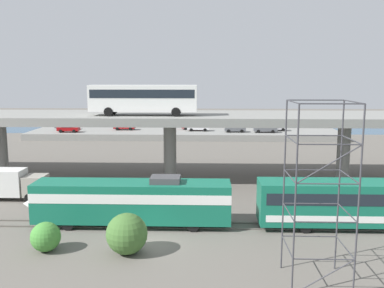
{
  "coord_description": "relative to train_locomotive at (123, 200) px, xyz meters",
  "views": [
    {
      "loc": [
        4.23,
        -29.5,
        12.29
      ],
      "look_at": [
        2.43,
        25.82,
        3.34
      ],
      "focal_mm": 39.72,
      "sensor_mm": 36.0,
      "label": 1
    }
  ],
  "objects": [
    {
      "name": "parked_car_5",
      "position": [
        4.02,
        53.41,
        -0.16
      ],
      "size": [
        4.39,
        1.95,
        1.5
      ],
      "color": "maroon",
      "rests_on": "pier_parking_lot"
    },
    {
      "name": "parked_car_2",
      "position": [
        18.47,
        49.33,
        -0.16
      ],
      "size": [
        4.52,
        1.97,
        1.5
      ],
      "rotation": [
        0.0,
        0.0,
        3.14
      ],
      "color": "#515459",
      "rests_on": "pier_parking_lot"
    },
    {
      "name": "parked_car_4",
      "position": [
        20.9,
        52.05,
        -0.16
      ],
      "size": [
        4.32,
        1.92,
        1.5
      ],
      "color": "#B7B7BC",
      "rests_on": "pier_parking_lot"
    },
    {
      "name": "ground_plane",
      "position": [
        2.58,
        -4.0,
        -2.19
      ],
      "size": [
        260.0,
        260.0,
        0.0
      ],
      "primitive_type": "plane",
      "color": "#605B54"
    },
    {
      "name": "rail_strip_far",
      "position": [
        2.58,
        0.7,
        -2.13
      ],
      "size": [
        110.0,
        0.12,
        0.12
      ],
      "primitive_type": "cube",
      "color": "#59544C",
      "rests_on": "ground_plane"
    },
    {
      "name": "parked_car_6",
      "position": [
        -20.21,
        48.41,
        -0.16
      ],
      "size": [
        4.23,
        1.82,
        1.5
      ],
      "color": "maroon",
      "rests_on": "pier_parking_lot"
    },
    {
      "name": "service_truck_west",
      "position": [
        -12.77,
        7.17,
        -0.55
      ],
      "size": [
        6.8,
        2.46,
        3.04
      ],
      "color": "#9E998C",
      "rests_on": "ground_plane"
    },
    {
      "name": "transit_bus_on_overpass",
      "position": [
        -0.2,
        14.01,
        7.7
      ],
      "size": [
        12.0,
        2.68,
        3.4
      ],
      "rotation": [
        0.0,
        0.0,
        3.14
      ],
      "color": "silver",
      "rests_on": "highway_overpass"
    },
    {
      "name": "harbor_water",
      "position": [
        2.58,
        74.0,
        -2.19
      ],
      "size": [
        140.0,
        36.0,
        0.01
      ],
      "primitive_type": "cube",
      "color": "#2D5170",
      "rests_on": "ground_plane"
    },
    {
      "name": "train_locomotive",
      "position": [
        0.0,
        0.0,
        0.0
      ],
      "size": [
        17.19,
        3.04,
        4.18
      ],
      "rotation": [
        0.0,
        0.0,
        3.14
      ],
      "color": "#14664C",
      "rests_on": "ground_plane"
    },
    {
      "name": "pier_parking_lot",
      "position": [
        2.58,
        51.0,
        -1.56
      ],
      "size": [
        62.03,
        11.31,
        1.26
      ],
      "primitive_type": "cube",
      "color": "gray",
      "rests_on": "ground_plane"
    },
    {
      "name": "rail_strip_near",
      "position": [
        2.58,
        -0.7,
        -2.13
      ],
      "size": [
        110.0,
        0.12,
        0.12
      ],
      "primitive_type": "cube",
      "color": "#59544C",
      "rests_on": "ground_plane"
    },
    {
      "name": "parked_car_0",
      "position": [
        -9.79,
        52.39,
        -0.16
      ],
      "size": [
        4.33,
        1.96,
        1.5
      ],
      "rotation": [
        0.0,
        0.0,
        3.14
      ],
      "color": "maroon",
      "rests_on": "pier_parking_lot"
    },
    {
      "name": "parked_car_1",
      "position": [
        -22.06,
        52.7,
        -0.16
      ],
      "size": [
        4.22,
        1.87,
        1.5
      ],
      "rotation": [
        0.0,
        0.0,
        3.14
      ],
      "color": "#515459",
      "rests_on": "pier_parking_lot"
    },
    {
      "name": "shrub_right",
      "position": [
        1.37,
        -5.63,
        -0.75
      ],
      "size": [
        2.89,
        2.89,
        2.89
      ],
      "primitive_type": "sphere",
      "color": "#3E672E",
      "rests_on": "ground_plane"
    },
    {
      "name": "shrub_left",
      "position": [
        -4.44,
        -5.39,
        -1.14
      ],
      "size": [
        2.11,
        2.11,
        2.11
      ],
      "primitive_type": "sphere",
      "color": "#408434",
      "rests_on": "ground_plane"
    },
    {
      "name": "highway_overpass",
      "position": [
        2.58,
        16.0,
        4.89
      ],
      "size": [
        96.0,
        11.1,
        7.83
      ],
      "color": "gray",
      "rests_on": "ground_plane"
    },
    {
      "name": "scaffolding_tower",
      "position": [
        13.44,
        -9.34,
        3.62
      ],
      "size": [
        3.53,
        3.53,
        10.89
      ],
      "color": "#38383D",
      "rests_on": "ground_plane"
    },
    {
      "name": "parked_car_3",
      "position": [
        5.34,
        51.2,
        -0.16
      ],
      "size": [
        4.44,
        1.87,
        1.5
      ],
      "rotation": [
        0.0,
        0.0,
        3.14
      ],
      "color": "silver",
      "rests_on": "pier_parking_lot"
    },
    {
      "name": "parked_car_7",
      "position": [
        12.61,
        49.67,
        -0.16
      ],
      "size": [
        4.12,
        1.98,
        1.5
      ],
      "rotation": [
        0.0,
        0.0,
        3.14
      ],
      "color": "#515459",
      "rests_on": "pier_parking_lot"
    }
  ]
}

